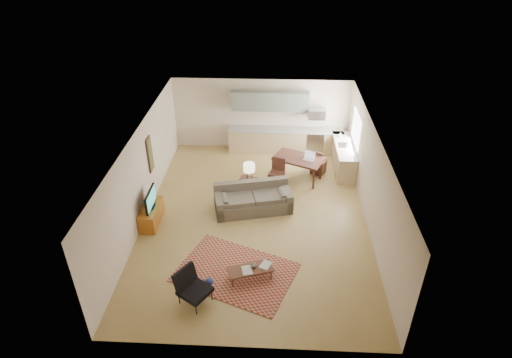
# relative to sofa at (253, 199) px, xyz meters

# --- Properties ---
(room) EXTENTS (9.00, 9.00, 9.00)m
(room) POSITION_rel_sofa_xyz_m (0.09, -0.37, 0.94)
(room) COLOR #A38649
(room) RESTS_ON ground
(kitchen_counter_back) EXTENTS (4.26, 0.64, 0.92)m
(kitchen_counter_back) POSITION_rel_sofa_xyz_m (0.99, 3.81, 0.05)
(kitchen_counter_back) COLOR tan
(kitchen_counter_back) RESTS_ON ground
(kitchen_counter_right) EXTENTS (0.64, 2.26, 0.92)m
(kitchen_counter_right) POSITION_rel_sofa_xyz_m (3.02, 2.63, 0.05)
(kitchen_counter_right) COLOR tan
(kitchen_counter_right) RESTS_ON ground
(kitchen_range) EXTENTS (0.62, 0.62, 0.90)m
(kitchen_range) POSITION_rel_sofa_xyz_m (2.09, 3.81, 0.04)
(kitchen_range) COLOR #A5A8AD
(kitchen_range) RESTS_ON ground
(kitchen_microwave) EXTENTS (0.62, 0.40, 0.35)m
(kitchen_microwave) POSITION_rel_sofa_xyz_m (2.09, 3.83, 1.14)
(kitchen_microwave) COLOR #A5A8AD
(kitchen_microwave) RESTS_ON room
(upper_cabinets) EXTENTS (2.80, 0.34, 0.70)m
(upper_cabinets) POSITION_rel_sofa_xyz_m (0.39, 3.96, 1.54)
(upper_cabinets) COLOR gray
(upper_cabinets) RESTS_ON room
(window_right) EXTENTS (0.02, 1.40, 1.05)m
(window_right) POSITION_rel_sofa_xyz_m (3.32, 2.63, 1.14)
(window_right) COLOR white
(window_right) RESTS_ON room
(wall_art_left) EXTENTS (0.06, 0.42, 1.10)m
(wall_art_left) POSITION_rel_sofa_xyz_m (-3.12, 0.53, 1.14)
(wall_art_left) COLOR olive
(wall_art_left) RESTS_ON room
(triptych) EXTENTS (1.70, 0.04, 0.50)m
(triptych) POSITION_rel_sofa_xyz_m (-0.01, 4.10, 1.34)
(triptych) COLOR beige
(triptych) RESTS_ON room
(rug) EXTENTS (3.34, 2.86, 0.02)m
(rug) POSITION_rel_sofa_xyz_m (-0.30, -2.70, -0.40)
(rug) COLOR maroon
(rug) RESTS_ON floor
(sofa) EXTENTS (2.56, 1.56, 0.83)m
(sofa) POSITION_rel_sofa_xyz_m (0.00, 0.00, 0.00)
(sofa) COLOR #5D5548
(sofa) RESTS_ON floor
(coffee_table) EXTENTS (1.20, 0.78, 0.34)m
(coffee_table) POSITION_rel_sofa_xyz_m (0.09, -2.89, -0.25)
(coffee_table) COLOR #502B1A
(coffee_table) RESTS_ON floor
(book_a) EXTENTS (0.40, 0.44, 0.03)m
(book_a) POSITION_rel_sofa_xyz_m (-0.10, -3.00, -0.07)
(book_a) COLOR maroon
(book_a) RESTS_ON coffee_table
(book_b) EXTENTS (0.49, 0.51, 0.02)m
(book_b) POSITION_rel_sofa_xyz_m (0.36, -2.71, -0.07)
(book_b) COLOR navy
(book_b) RESTS_ON coffee_table
(vase) EXTENTS (0.16, 0.16, 0.16)m
(vase) POSITION_rel_sofa_xyz_m (0.16, -2.82, -0.00)
(vase) COLOR black
(vase) RESTS_ON coffee_table
(armchair) EXTENTS (1.03, 1.03, 0.85)m
(armchair) POSITION_rel_sofa_xyz_m (-1.13, -3.68, 0.01)
(armchair) COLOR black
(armchair) RESTS_ON floor
(tv_credenza) EXTENTS (0.46, 1.19, 0.55)m
(tv_credenza) POSITION_rel_sofa_xyz_m (-2.91, -0.77, -0.14)
(tv_credenza) COLOR #9B5416
(tv_credenza) RESTS_ON floor
(tv) EXTENTS (0.09, 0.91, 0.55)m
(tv) POSITION_rel_sofa_xyz_m (-2.87, -0.77, 0.41)
(tv) COLOR black
(tv) RESTS_ON tv_credenza
(console_table) EXTENTS (0.71, 0.58, 0.72)m
(console_table) POSITION_rel_sofa_xyz_m (-0.15, 0.60, -0.06)
(console_table) COLOR #3C2018
(console_table) RESTS_ON floor
(table_lamp) EXTENTS (0.44, 0.44, 0.57)m
(table_lamp) POSITION_rel_sofa_xyz_m (-0.15, 0.60, 0.59)
(table_lamp) COLOR beige
(table_lamp) RESTS_ON console_table
(dining_table) EXTENTS (1.83, 1.50, 0.81)m
(dining_table) POSITION_rel_sofa_xyz_m (1.41, 1.87, -0.01)
(dining_table) COLOR #3C2018
(dining_table) RESTS_ON floor
(dining_chair_near) EXTENTS (0.57, 0.58, 0.94)m
(dining_chair_near) POSITION_rel_sofa_xyz_m (0.69, 1.44, 0.05)
(dining_chair_near) COLOR #3C2018
(dining_chair_near) RESTS_ON floor
(dining_chair_far) EXTENTS (0.61, 0.61, 0.91)m
(dining_chair_far) POSITION_rel_sofa_xyz_m (2.13, 2.30, 0.04)
(dining_chair_far) COLOR #3C2018
(dining_chair_far) RESTS_ON floor
(laptop) EXTENTS (0.41, 0.37, 0.26)m
(laptop) POSITION_rel_sofa_xyz_m (1.73, 1.76, 0.52)
(laptop) COLOR #A5A8AD
(laptop) RESTS_ON dining_table
(soap_bottle) EXTENTS (0.12, 0.12, 0.19)m
(soap_bottle) POSITION_rel_sofa_xyz_m (2.92, 3.23, 0.60)
(soap_bottle) COLOR beige
(soap_bottle) RESTS_ON kitchen_counter_right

